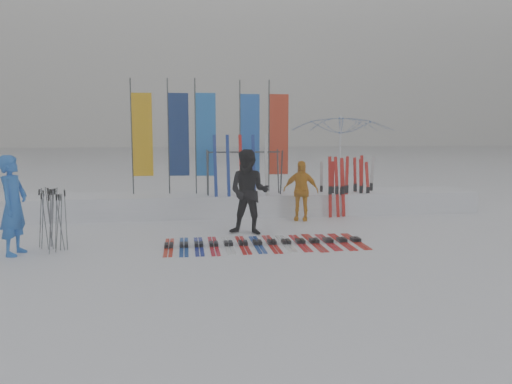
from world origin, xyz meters
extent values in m
plane|color=white|center=(0.00, 0.00, 0.00)|extent=(120.00, 120.00, 0.00)
cube|color=white|center=(0.00, 4.60, 0.30)|extent=(14.00, 1.60, 0.60)
imported|color=blue|center=(-4.63, 0.56, 0.96)|extent=(0.57, 0.77, 1.92)
imported|color=black|center=(0.07, 1.81, 0.97)|extent=(1.14, 1.01, 1.95)
imported|color=orange|center=(1.65, 3.36, 0.79)|extent=(1.00, 0.67, 1.58)
imported|color=white|center=(3.50, 5.82, 1.47)|extent=(3.69, 3.74, 2.93)
cube|color=red|center=(-1.73, 0.71, 0.04)|extent=(0.17, 1.59, 0.07)
cube|color=#153E94|center=(-1.42, 0.71, 0.04)|extent=(0.17, 1.67, 0.07)
cube|color=navy|center=(-1.12, 0.71, 0.04)|extent=(0.17, 1.64, 0.07)
cube|color=red|center=(-0.81, 0.71, 0.04)|extent=(0.17, 1.69, 0.07)
cube|color=silver|center=(-0.51, 0.71, 0.04)|extent=(0.17, 1.57, 0.07)
cube|color=red|center=(-0.20, 0.71, 0.04)|extent=(0.17, 1.64, 0.07)
cube|color=navy|center=(0.10, 0.71, 0.04)|extent=(0.17, 1.56, 0.07)
cube|color=#B6110E|center=(0.41, 0.71, 0.04)|extent=(0.17, 1.65, 0.07)
cube|color=silver|center=(0.71, 0.71, 0.04)|extent=(0.17, 1.56, 0.07)
cube|color=red|center=(1.02, 0.71, 0.04)|extent=(0.17, 1.58, 0.07)
cube|color=#B2100E|center=(1.32, 0.71, 0.04)|extent=(0.17, 1.70, 0.07)
cube|color=#B70E15|center=(1.63, 0.71, 0.04)|extent=(0.17, 1.56, 0.07)
cube|color=red|center=(1.93, 0.71, 0.04)|extent=(0.17, 1.62, 0.07)
cube|color=red|center=(2.24, 0.71, 0.04)|extent=(0.17, 1.57, 0.07)
cylinder|color=#595B60|center=(-4.07, 1.11, 0.61)|extent=(0.13, 0.07, 1.21)
cylinder|color=#595B60|center=(-4.17, 0.90, 0.61)|extent=(0.13, 0.10, 1.22)
cylinder|color=#595B60|center=(-3.82, 0.75, 0.57)|extent=(0.10, 0.06, 1.14)
cylinder|color=#595B60|center=(-3.95, 0.93, 0.63)|extent=(0.11, 0.05, 1.25)
cylinder|color=#595B60|center=(-3.96, 0.51, 0.59)|extent=(0.09, 0.06, 1.18)
cylinder|color=#595B60|center=(-4.10, 0.97, 0.63)|extent=(0.13, 0.07, 1.26)
cylinder|color=#595B60|center=(-4.18, 1.32, 0.61)|extent=(0.02, 0.15, 1.21)
cylinder|color=#595B60|center=(-4.30, 1.11, 0.61)|extent=(0.11, 0.04, 1.22)
cylinder|color=#595B60|center=(-3.84, 0.75, 0.58)|extent=(0.13, 0.05, 1.15)
cylinder|color=#595B60|center=(-3.86, 0.66, 0.58)|extent=(0.12, 0.15, 1.16)
cylinder|color=#595B60|center=(-4.20, 0.87, 0.59)|extent=(0.15, 0.15, 1.16)
cylinder|color=#595B60|center=(-4.09, 1.09, 0.61)|extent=(0.16, 0.12, 1.22)
cylinder|color=#595B60|center=(-3.75, 0.87, 0.61)|extent=(0.06, 0.16, 1.21)
cylinder|color=#383A3F|center=(-2.82, 4.83, 2.20)|extent=(0.04, 0.04, 3.20)
cube|color=#E5A60C|center=(-2.53, 4.83, 2.25)|extent=(0.55, 0.03, 2.30)
cylinder|color=#383A3F|center=(-1.81, 4.78, 2.20)|extent=(0.04, 0.04, 3.20)
cube|color=navy|center=(-1.52, 4.78, 2.25)|extent=(0.55, 0.03, 2.30)
cylinder|color=#383A3F|center=(-1.07, 4.66, 2.20)|extent=(0.04, 0.04, 3.20)
cube|color=blue|center=(-0.78, 4.66, 2.25)|extent=(0.55, 0.03, 2.30)
cylinder|color=#383A3F|center=(0.21, 4.94, 2.20)|extent=(0.04, 0.04, 3.20)
cube|color=blue|center=(0.50, 4.94, 2.25)|extent=(0.55, 0.03, 2.30)
cylinder|color=#383A3F|center=(1.04, 4.84, 2.20)|extent=(0.04, 0.04, 3.20)
cube|color=red|center=(1.33, 4.84, 2.25)|extent=(0.55, 0.03, 2.30)
cylinder|color=#383A3F|center=(-0.76, 3.95, 1.23)|extent=(0.04, 0.30, 1.23)
cylinder|color=#383A3F|center=(-0.76, 4.45, 1.23)|extent=(0.04, 0.30, 1.23)
cylinder|color=#383A3F|center=(1.24, 3.95, 1.23)|extent=(0.04, 0.30, 1.23)
cylinder|color=#383A3F|center=(1.24, 4.45, 1.23)|extent=(0.04, 0.30, 1.23)
cylinder|color=#383A3F|center=(0.24, 4.20, 1.78)|extent=(2.00, 0.04, 0.04)
cube|color=red|center=(3.03, 4.03, 0.79)|extent=(0.09, 0.02, 1.58)
cube|color=red|center=(2.92, 3.82, 0.78)|extent=(0.09, 0.04, 1.56)
cube|color=silver|center=(2.54, 4.56, 0.74)|extent=(0.09, 0.04, 1.48)
cube|color=red|center=(3.74, 4.01, 0.75)|extent=(0.09, 0.03, 1.49)
cube|color=red|center=(3.70, 4.40, 0.83)|extent=(0.09, 0.03, 1.66)
cube|color=red|center=(2.77, 4.22, 0.75)|extent=(0.09, 0.04, 1.50)
cube|color=red|center=(3.07, 3.85, 0.83)|extent=(0.09, 0.04, 1.67)
cube|color=red|center=(2.93, 3.79, 0.81)|extent=(0.09, 0.03, 1.62)
cube|color=red|center=(2.73, 3.67, 0.83)|extent=(0.09, 0.02, 1.66)
cube|color=red|center=(2.52, 3.63, 0.84)|extent=(0.09, 0.04, 1.67)
cube|color=silver|center=(3.21, 4.33, 0.73)|extent=(0.09, 0.04, 1.46)
cube|color=red|center=(3.53, 4.46, 0.80)|extent=(0.09, 0.04, 1.60)
cube|color=red|center=(3.55, 4.03, 0.79)|extent=(0.09, 0.04, 1.57)
cube|color=silver|center=(4.04, 4.54, 0.81)|extent=(0.09, 0.04, 1.61)
camera|label=1|loc=(-1.37, -9.40, 2.40)|focal=35.00mm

